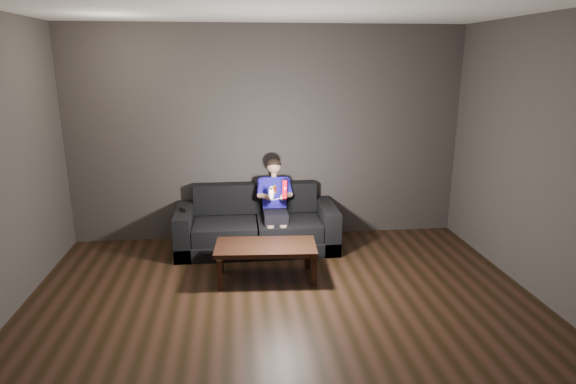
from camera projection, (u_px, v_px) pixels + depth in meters
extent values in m
plane|color=black|center=(291.00, 337.00, 4.07)|extent=(5.00, 5.00, 0.00)
cube|color=#413937|center=(268.00, 135.00, 6.10)|extent=(5.00, 0.04, 2.70)
cube|color=black|center=(257.00, 242.00, 5.98)|extent=(1.95, 0.84, 0.17)
cube|color=black|center=(225.00, 231.00, 5.81)|extent=(0.76, 0.59, 0.20)
cube|color=black|center=(289.00, 229.00, 5.89)|extent=(0.76, 0.59, 0.20)
cube|color=black|center=(255.00, 198.00, 6.17)|extent=(1.56, 0.19, 0.38)
cube|color=black|center=(185.00, 230.00, 5.84)|extent=(0.19, 0.84, 0.53)
cube|color=black|center=(327.00, 225.00, 6.03)|extent=(0.19, 0.84, 0.53)
cube|color=black|center=(276.00, 217.00, 5.81)|extent=(0.28, 0.36, 0.13)
cube|color=#201D94|center=(274.00, 192.00, 5.92)|extent=(0.28, 0.20, 0.40)
cube|color=#DAC20E|center=(275.00, 189.00, 5.83)|extent=(0.09, 0.09, 0.09)
cube|color=red|center=(275.00, 189.00, 5.83)|extent=(0.06, 0.06, 0.06)
cylinder|color=tan|center=(274.00, 175.00, 5.87)|extent=(0.07, 0.07, 0.06)
sphere|color=tan|center=(274.00, 166.00, 5.84)|extent=(0.17, 0.17, 0.17)
ellipsoid|color=black|center=(274.00, 164.00, 5.84)|extent=(0.18, 0.18, 0.15)
cylinder|color=#201D94|center=(260.00, 188.00, 5.83)|extent=(0.08, 0.21, 0.18)
cylinder|color=#201D94|center=(289.00, 187.00, 5.87)|extent=(0.08, 0.21, 0.18)
cylinder|color=tan|center=(265.00, 195.00, 5.70)|extent=(0.13, 0.23, 0.10)
cylinder|color=tan|center=(287.00, 194.00, 5.73)|extent=(0.13, 0.23, 0.10)
sphere|color=tan|center=(270.00, 198.00, 5.62)|extent=(0.08, 0.08, 0.08)
sphere|color=tan|center=(283.00, 197.00, 5.64)|extent=(0.08, 0.08, 0.08)
cylinder|color=tan|center=(271.00, 239.00, 5.68)|extent=(0.09, 0.09, 0.32)
cylinder|color=tan|center=(283.00, 238.00, 5.69)|extent=(0.09, 0.09, 0.32)
cube|color=red|center=(285.00, 189.00, 5.40)|extent=(0.07, 0.09, 0.21)
cube|color=maroon|center=(285.00, 185.00, 5.36)|extent=(0.03, 0.02, 0.03)
cylinder|color=white|center=(285.00, 191.00, 5.38)|extent=(0.02, 0.01, 0.02)
ellipsoid|color=white|center=(271.00, 193.00, 5.40)|extent=(0.07, 0.10, 0.17)
cylinder|color=black|center=(272.00, 189.00, 5.35)|extent=(0.03, 0.01, 0.03)
cube|color=black|center=(183.00, 210.00, 5.73)|extent=(0.07, 0.14, 0.03)
cube|color=black|center=(183.00, 207.00, 5.76)|extent=(0.02, 0.02, 0.00)
cube|color=black|center=(266.00, 247.00, 5.07)|extent=(1.09, 0.60, 0.05)
cube|color=black|center=(220.00, 275.00, 4.86)|extent=(0.06, 0.06, 0.34)
cube|color=black|center=(314.00, 270.00, 4.97)|extent=(0.06, 0.06, 0.34)
cube|color=black|center=(221.00, 258.00, 5.28)|extent=(0.06, 0.06, 0.34)
cube|color=black|center=(308.00, 254.00, 5.38)|extent=(0.06, 0.06, 0.34)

